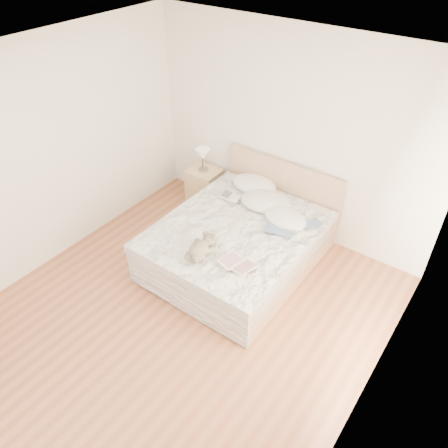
{
  "coord_description": "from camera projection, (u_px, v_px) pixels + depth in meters",
  "views": [
    {
      "loc": [
        2.31,
        -2.31,
        3.82
      ],
      "look_at": [
        -0.15,
        1.05,
        0.62
      ],
      "focal_mm": 35.0,
      "sensor_mm": 36.0,
      "label": 1
    }
  ],
  "objects": [
    {
      "name": "wall_back",
      "position": [
        289.0,
        136.0,
        5.5
      ],
      "size": [
        4.0,
        0.02,
        2.7
      ],
      "primitive_type": "cube",
      "color": "white",
      "rests_on": "ground"
    },
    {
      "name": "pillow_middle",
      "position": [
        266.0,
        202.0,
        5.59
      ],
      "size": [
        0.78,
        0.64,
        0.2
      ],
      "primitive_type": "ellipsoid",
      "rotation": [
        0.0,
        0.0,
        0.29
      ],
      "color": "silver",
      "rests_on": "bed"
    },
    {
      "name": "wall_left",
      "position": [
        39.0,
        160.0,
        5.0
      ],
      "size": [
        0.02,
        4.5,
        2.7
      ],
      "primitive_type": "cube",
      "color": "white",
      "rests_on": "ground"
    },
    {
      "name": "nightstand",
      "position": [
        205.0,
        186.0,
        6.54
      ],
      "size": [
        0.47,
        0.42,
        0.56
      ],
      "primitive_type": "cube",
      "rotation": [
        0.0,
        0.0,
        0.04
      ],
      "color": "tan",
      "rests_on": "floor"
    },
    {
      "name": "window",
      "position": [
        395.0,
        288.0,
        3.26
      ],
      "size": [
        0.02,
        1.3,
        1.1
      ],
      "primitive_type": "cube",
      "color": "white",
      "rests_on": "wall_right"
    },
    {
      "name": "childrens_book",
      "position": [
        238.0,
        264.0,
        4.67
      ],
      "size": [
        0.42,
        0.32,
        0.02
      ],
      "primitive_type": "cube",
      "rotation": [
        0.0,
        0.0,
        -0.18
      ],
      "color": "#F2EAC3",
      "rests_on": "bed"
    },
    {
      "name": "floor",
      "position": [
        179.0,
        319.0,
        4.88
      ],
      "size": [
        4.0,
        4.5,
        0.0
      ],
      "primitive_type": "cube",
      "color": "brown",
      "rests_on": "ground"
    },
    {
      "name": "pillow_left",
      "position": [
        254.0,
        184.0,
        5.91
      ],
      "size": [
        0.64,
        0.45,
        0.19
      ],
      "primitive_type": "ellipsoid",
      "rotation": [
        0.0,
        0.0,
        0.01
      ],
      "color": "white",
      "rests_on": "bed"
    },
    {
      "name": "ceiling",
      "position": [
        156.0,
        79.0,
        3.24
      ],
      "size": [
        4.0,
        4.5,
        0.0
      ],
      "primitive_type": "cube",
      "color": "white",
      "rests_on": "ground"
    },
    {
      "name": "table_lamp",
      "position": [
        203.0,
        155.0,
        6.23
      ],
      "size": [
        0.27,
        0.27,
        0.34
      ],
      "color": "#514A45",
      "rests_on": "nightstand"
    },
    {
      "name": "blouse",
      "position": [
        284.0,
        222.0,
        5.25
      ],
      "size": [
        0.64,
        0.67,
        0.02
      ],
      "primitive_type": null,
      "rotation": [
        0.0,
        0.0,
        0.22
      ],
      "color": "#3B5177",
      "rests_on": "bed"
    },
    {
      "name": "wall_right",
      "position": [
        379.0,
        323.0,
        3.13
      ],
      "size": [
        0.02,
        4.5,
        2.7
      ],
      "primitive_type": "cube",
      "color": "white",
      "rests_on": "ground"
    },
    {
      "name": "pillow_right",
      "position": [
        285.0,
        218.0,
        5.32
      ],
      "size": [
        0.65,
        0.51,
        0.17
      ],
      "primitive_type": "ellipsoid",
      "rotation": [
        0.0,
        0.0,
        -0.2
      ],
      "color": "white",
      "rests_on": "bed"
    },
    {
      "name": "photo_book",
      "position": [
        231.0,
        197.0,
        5.69
      ],
      "size": [
        0.31,
        0.24,
        0.02
      ],
      "primitive_type": "cube",
      "rotation": [
        0.0,
        0.0,
        0.15
      ],
      "color": "silver",
      "rests_on": "bed"
    },
    {
      "name": "teddy_bear",
      "position": [
        199.0,
        254.0,
        4.77
      ],
      "size": [
        0.28,
        0.38,
        0.2
      ],
      "primitive_type": null,
      "rotation": [
        0.0,
        0.0,
        0.05
      ],
      "color": "#6C6350",
      "rests_on": "bed"
    },
    {
      "name": "bed",
      "position": [
        240.0,
        242.0,
        5.46
      ],
      "size": [
        1.72,
        2.14,
        1.0
      ],
      "color": "tan",
      "rests_on": "floor"
    }
  ]
}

